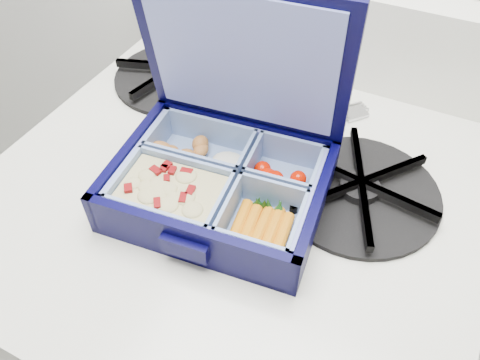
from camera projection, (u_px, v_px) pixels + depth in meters
The scene contains 5 objects.
stove at pixel (240, 333), 0.84m from camera, with size 0.55×0.55×0.82m, color silver, non-canonical shape.
bento_box at pixel (220, 185), 0.49m from camera, with size 0.22×0.17×0.05m, color black, non-canonical shape.
burner_grate at pixel (360, 186), 0.51m from camera, with size 0.18×0.18×0.03m, color black.
burner_grate_rear at pixel (177, 72), 0.66m from camera, with size 0.18×0.18×0.02m, color black.
fork at pixel (294, 132), 0.59m from camera, with size 0.03×0.19×0.01m, color #B2B2B6, non-canonical shape.
Camera 1 is at (0.29, 1.37, 1.21)m, focal length 35.00 mm.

